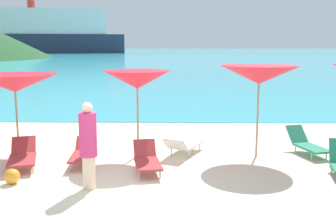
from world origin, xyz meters
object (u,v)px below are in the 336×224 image
object	(u,v)px
umbrella_1	(15,83)
lounge_chair_3	(147,159)
lounge_chair_5	(307,143)
beachgoer_0	(88,144)
beach_ball	(12,176)
cruise_ship	(51,34)
umbrella_2	(137,80)
lounge_chair_8	(83,153)
umbrella_3	(259,75)
lounge_chair_4	(23,155)
lounge_chair_7	(184,144)

from	to	relation	value
umbrella_1	lounge_chair_3	distance (m)	4.13
lounge_chair_5	beachgoer_0	size ratio (longest dim) A/B	0.85
beach_ball	cruise_ship	bearing A→B (deg)	107.04
umbrella_1	lounge_chair_5	world-z (taller)	umbrella_1
umbrella_1	umbrella_2	size ratio (longest dim) A/B	1.09
lounge_chair_5	cruise_ship	world-z (taller)	cruise_ship
lounge_chair_8	umbrella_3	bearing A→B (deg)	5.39
umbrella_1	umbrella_2	world-z (taller)	umbrella_2
lounge_chair_5	lounge_chair_8	distance (m)	5.90
lounge_chair_8	beach_ball	world-z (taller)	lounge_chair_8
umbrella_3	lounge_chair_4	distance (m)	6.19
beachgoer_0	lounge_chair_3	bearing A→B (deg)	106.78
umbrella_3	beachgoer_0	world-z (taller)	umbrella_3
lounge_chair_7	cruise_ship	size ratio (longest dim) A/B	0.03
umbrella_1	lounge_chair_8	size ratio (longest dim) A/B	1.69
umbrella_3	lounge_chair_5	bearing A→B (deg)	11.29
lounge_chair_3	lounge_chair_4	world-z (taller)	lounge_chair_3
umbrella_3	lounge_chair_4	size ratio (longest dim) A/B	1.45
umbrella_3	cruise_ship	world-z (taller)	cruise_ship
lounge_chair_5	lounge_chair_3	bearing A→B (deg)	-176.01
lounge_chair_7	lounge_chair_4	bearing A→B (deg)	41.15
umbrella_1	beachgoer_0	world-z (taller)	umbrella_1
beachgoer_0	lounge_chair_4	bearing A→B (deg)	-155.11
lounge_chair_8	beach_ball	distance (m)	1.84
lounge_chair_5	lounge_chair_8	world-z (taller)	lounge_chair_5
umbrella_1	lounge_chair_3	bearing A→B (deg)	-21.17
lounge_chair_4	beach_ball	world-z (taller)	lounge_chair_4
lounge_chair_5	lounge_chair_7	bearing A→B (deg)	165.23
lounge_chair_5	lounge_chair_4	bearing A→B (deg)	173.47
umbrella_3	lounge_chair_5	distance (m)	2.35
cruise_ship	umbrella_3	bearing A→B (deg)	-82.13
umbrella_2	lounge_chair_5	xyz separation A→B (m)	(4.53, 0.27, -1.72)
lounge_chair_4	lounge_chair_8	xyz separation A→B (m)	(1.41, 0.21, 0.00)
umbrella_1	lounge_chair_7	distance (m)	4.73
lounge_chair_5	cruise_ship	size ratio (longest dim) A/B	0.03
beach_ball	umbrella_2	bearing A→B (deg)	41.59
cruise_ship	umbrella_2	bearing A→B (deg)	-83.22
umbrella_3	beachgoer_0	size ratio (longest dim) A/B	1.34
lounge_chair_4	lounge_chair_8	size ratio (longest dim) A/B	1.14
umbrella_2	beach_ball	xyz separation A→B (m)	(-2.47, -2.19, -1.85)
lounge_chair_3	lounge_chair_8	distance (m)	1.68
umbrella_2	lounge_chair_3	xyz separation A→B (m)	(0.33, -1.31, -1.72)
umbrella_2	cruise_ship	size ratio (longest dim) A/B	0.04
beach_ball	lounge_chair_3	bearing A→B (deg)	17.47
lounge_chair_4	lounge_chair_5	world-z (taller)	lounge_chair_5
cruise_ship	beachgoer_0	bearing A→B (deg)	-83.77
umbrella_3	lounge_chair_8	size ratio (longest dim) A/B	1.65
lounge_chair_3	beach_ball	xyz separation A→B (m)	(-2.79, -0.88, -0.13)
umbrella_1	cruise_ship	world-z (taller)	cruise_ship
lounge_chair_7	lounge_chair_3	bearing A→B (deg)	83.39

